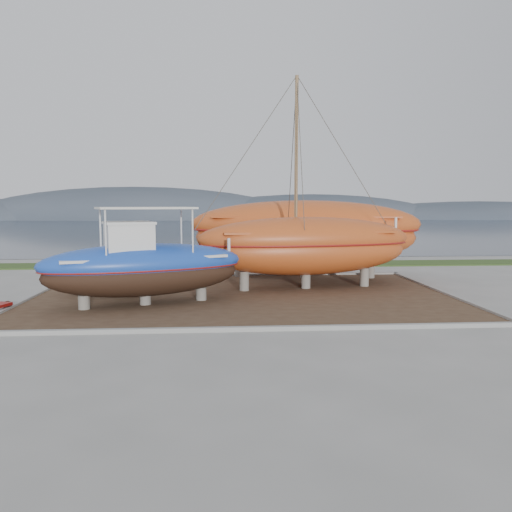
{
  "coord_description": "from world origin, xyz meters",
  "views": [
    {
      "loc": [
        -0.92,
        -17.74,
        4.05
      ],
      "look_at": [
        0.59,
        4.0,
        1.8
      ],
      "focal_mm": 35.0,
      "sensor_mm": 36.0,
      "label": 1
    }
  ],
  "objects_px": {
    "orange_sailboat": "(307,184)",
    "orange_bare_hull": "(304,240)",
    "blue_caique": "(144,256)",
    "white_dinghy": "(107,279)"
  },
  "relations": [
    {
      "from": "blue_caique",
      "to": "white_dinghy",
      "type": "distance_m",
      "value": 3.42
    },
    {
      "from": "white_dinghy",
      "to": "orange_sailboat",
      "type": "xyz_separation_m",
      "value": [
        9.11,
        0.97,
        4.26
      ]
    },
    {
      "from": "white_dinghy",
      "to": "blue_caique",
      "type": "bearing_deg",
      "value": -42.71
    },
    {
      "from": "blue_caique",
      "to": "white_dinghy",
      "type": "height_order",
      "value": "blue_caique"
    },
    {
      "from": "blue_caique",
      "to": "orange_sailboat",
      "type": "relative_size",
      "value": 0.78
    },
    {
      "from": "orange_sailboat",
      "to": "orange_bare_hull",
      "type": "height_order",
      "value": "orange_sailboat"
    },
    {
      "from": "blue_caique",
      "to": "orange_sailboat",
      "type": "bearing_deg",
      "value": 6.46
    },
    {
      "from": "orange_sailboat",
      "to": "orange_bare_hull",
      "type": "relative_size",
      "value": 0.83
    },
    {
      "from": "orange_bare_hull",
      "to": "orange_sailboat",
      "type": "bearing_deg",
      "value": -90.72
    },
    {
      "from": "orange_bare_hull",
      "to": "white_dinghy",
      "type": "bearing_deg",
      "value": -147.22
    }
  ]
}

